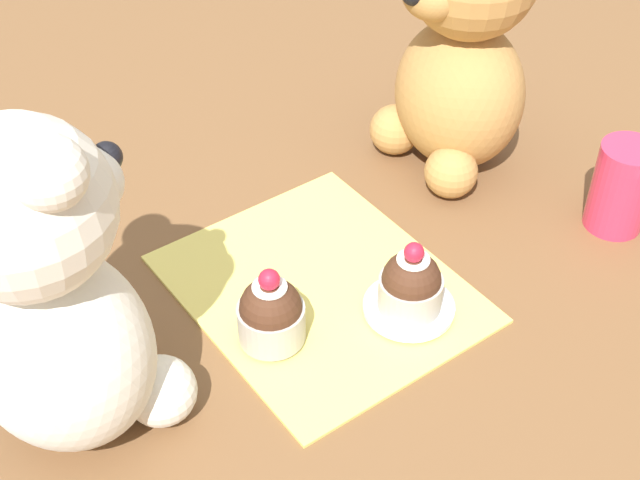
{
  "coord_description": "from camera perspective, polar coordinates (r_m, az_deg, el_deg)",
  "views": [
    {
      "loc": [
        -0.43,
        0.32,
        0.53
      ],
      "look_at": [
        0.0,
        0.0,
        0.06
      ],
      "focal_mm": 50.0,
      "sensor_mm": 36.0,
      "label": 1
    }
  ],
  "objects": [
    {
      "name": "juice_glass",
      "position": [
        0.84,
        18.73,
        3.23
      ],
      "size": [
        0.05,
        0.05,
        0.08
      ],
      "primitive_type": "cylinder",
      "color": "#DB3356",
      "rests_on": "ground_plane"
    },
    {
      "name": "cupcake_near_tan_bear",
      "position": [
        0.71,
        5.84,
        -2.84
      ],
      "size": [
        0.05,
        0.05,
        0.07
      ],
      "color": "#B2ADA3",
      "rests_on": "saucer_plate"
    },
    {
      "name": "saucer_plate",
      "position": [
        0.73,
        5.71,
        -4.29
      ],
      "size": [
        0.08,
        0.08,
        0.01
      ],
      "primitive_type": "cylinder",
      "color": "silver",
      "rests_on": "knitted_placemat"
    },
    {
      "name": "cupcake_near_cream_bear",
      "position": [
        0.69,
        -3.16,
        -4.71
      ],
      "size": [
        0.05,
        0.05,
        0.07
      ],
      "color": "#B2ADA3",
      "rests_on": "knitted_placemat"
    },
    {
      "name": "ground_plane",
      "position": [
        0.76,
        0.0,
        -3.19
      ],
      "size": [
        4.0,
        4.0,
        0.0
      ],
      "primitive_type": "plane",
      "color": "brown"
    },
    {
      "name": "teddy_bear_cream",
      "position": [
        0.6,
        -16.76,
        -3.53
      ],
      "size": [
        0.16,
        0.15,
        0.27
      ],
      "rotation": [
        0.0,
        0.0,
        0.26
      ],
      "color": "silver",
      "rests_on": "ground_plane"
    },
    {
      "name": "knitted_placemat",
      "position": [
        0.75,
        0.0,
        -3.03
      ],
      "size": [
        0.25,
        0.21,
        0.01
      ],
      "primitive_type": "cube",
      "color": "#E0D166",
      "rests_on": "ground_plane"
    },
    {
      "name": "teddy_bear_tan",
      "position": [
        0.84,
        9.05,
        12.11
      ],
      "size": [
        0.14,
        0.14,
        0.26
      ],
      "rotation": [
        0.0,
        0.0,
        3.12
      ],
      "color": "#B78447",
      "rests_on": "ground_plane"
    }
  ]
}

